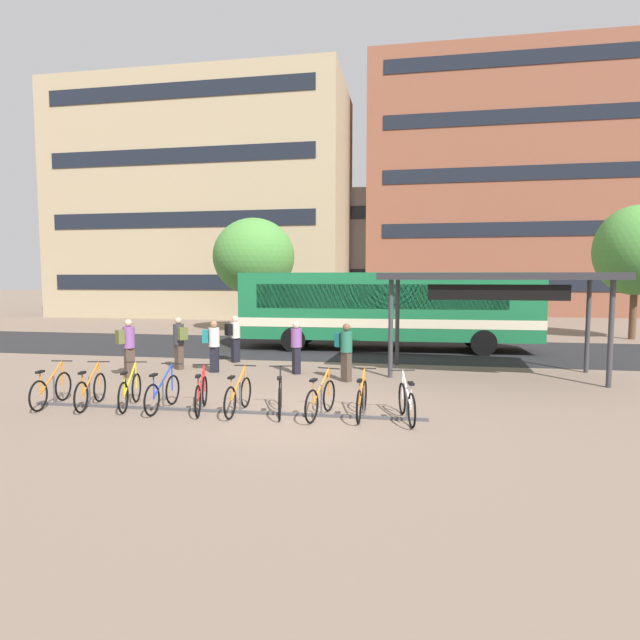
{
  "coord_description": "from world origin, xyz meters",
  "views": [
    {
      "loc": [
        2.34,
        -10.6,
        2.99
      ],
      "look_at": [
        -0.28,
        4.67,
        1.69
      ],
      "focal_mm": 28.31,
      "sensor_mm": 36.0,
      "label": 1
    }
  ],
  "objects_px": {
    "parked_bicycle_orange_5": "(238,396)",
    "commuter_black_pack_4": "(234,336)",
    "commuter_olive_pack_3": "(179,340)",
    "parked_bicycle_orange_0": "(51,390)",
    "commuter_olive_pack_0": "(128,344)",
    "commuter_teal_pack_1": "(345,348)",
    "parked_bicycle_blue_3": "(163,393)",
    "parked_bicycle_black_6": "(280,397)",
    "parked_bicycle_orange_1": "(91,391)",
    "parked_bicycle_orange_7": "(321,399)",
    "commuter_teal_pack_5": "(213,343)",
    "street_tree_0": "(636,251)",
    "city_bus": "(388,307)",
    "parked_bicycle_white_9": "(407,403)",
    "parked_bicycle_yellow_2": "(130,391)",
    "transit_shelter": "(493,279)",
    "parked_bicycle_red_4": "(201,395)",
    "parked_bicycle_orange_8": "(362,400)",
    "commuter_black_pack_2": "(296,344)",
    "street_tree_1": "(254,257)"
  },
  "relations": [
    {
      "from": "parked_bicycle_yellow_2",
      "to": "parked_bicycle_black_6",
      "type": "relative_size",
      "value": 1.0
    },
    {
      "from": "commuter_olive_pack_0",
      "to": "parked_bicycle_blue_3",
      "type": "bearing_deg",
      "value": -102.24
    },
    {
      "from": "commuter_teal_pack_1",
      "to": "street_tree_0",
      "type": "xyz_separation_m",
      "value": [
        12.6,
        12.4,
        3.33
      ]
    },
    {
      "from": "parked_bicycle_orange_5",
      "to": "parked_bicycle_orange_7",
      "type": "distance_m",
      "value": 1.85
    },
    {
      "from": "parked_bicycle_orange_7",
      "to": "commuter_olive_pack_0",
      "type": "xyz_separation_m",
      "value": [
        -6.41,
        3.26,
        0.63
      ]
    },
    {
      "from": "parked_bicycle_orange_8",
      "to": "transit_shelter",
      "type": "relative_size",
      "value": 0.25
    },
    {
      "from": "parked_bicycle_orange_5",
      "to": "commuter_teal_pack_5",
      "type": "relative_size",
      "value": 1.05
    },
    {
      "from": "commuter_olive_pack_0",
      "to": "commuter_teal_pack_5",
      "type": "relative_size",
      "value": 1.07
    },
    {
      "from": "city_bus",
      "to": "commuter_black_pack_4",
      "type": "relative_size",
      "value": 7.33
    },
    {
      "from": "commuter_teal_pack_5",
      "to": "street_tree_0",
      "type": "xyz_separation_m",
      "value": [
        16.9,
        11.7,
        3.36
      ]
    },
    {
      "from": "transit_shelter",
      "to": "parked_bicycle_orange_1",
      "type": "bearing_deg",
      "value": -146.26
    },
    {
      "from": "parked_bicycle_orange_0",
      "to": "street_tree_0",
      "type": "bearing_deg",
      "value": -56.77
    },
    {
      "from": "parked_bicycle_blue_3",
      "to": "parked_bicycle_black_6",
      "type": "relative_size",
      "value": 1.02
    },
    {
      "from": "parked_bicycle_orange_7",
      "to": "commuter_black_pack_2",
      "type": "relative_size",
      "value": 1.03
    },
    {
      "from": "parked_bicycle_blue_3",
      "to": "street_tree_0",
      "type": "distance_m",
      "value": 23.35
    },
    {
      "from": "commuter_teal_pack_1",
      "to": "commuter_black_pack_4",
      "type": "bearing_deg",
      "value": -173.77
    },
    {
      "from": "parked_bicycle_orange_1",
      "to": "transit_shelter",
      "type": "bearing_deg",
      "value": -71.66
    },
    {
      "from": "parked_bicycle_orange_0",
      "to": "parked_bicycle_orange_1",
      "type": "distance_m",
      "value": 0.98
    },
    {
      "from": "parked_bicycle_red_4",
      "to": "commuter_teal_pack_1",
      "type": "distance_m",
      "value": 4.76
    },
    {
      "from": "commuter_olive_pack_0",
      "to": "commuter_teal_pack_5",
      "type": "xyz_separation_m",
      "value": [
        2.18,
        1.25,
        -0.07
      ]
    },
    {
      "from": "parked_bicycle_yellow_2",
      "to": "street_tree_0",
      "type": "height_order",
      "value": "street_tree_0"
    },
    {
      "from": "parked_bicycle_orange_5",
      "to": "city_bus",
      "type": "bearing_deg",
      "value": -14.52
    },
    {
      "from": "parked_bicycle_orange_1",
      "to": "parked_bicycle_blue_3",
      "type": "distance_m",
      "value": 1.77
    },
    {
      "from": "parked_bicycle_blue_3",
      "to": "commuter_black_pack_4",
      "type": "height_order",
      "value": "commuter_black_pack_4"
    },
    {
      "from": "parked_bicycle_yellow_2",
      "to": "parked_bicycle_red_4",
      "type": "xyz_separation_m",
      "value": [
        1.76,
        -0.05,
        0.0
      ]
    },
    {
      "from": "parked_bicycle_orange_8",
      "to": "commuter_teal_pack_5",
      "type": "relative_size",
      "value": 1.05
    },
    {
      "from": "commuter_olive_pack_3",
      "to": "parked_bicycle_orange_0",
      "type": "bearing_deg",
      "value": 115.45
    },
    {
      "from": "parked_bicycle_orange_8",
      "to": "street_tree_1",
      "type": "distance_m",
      "value": 18.42
    },
    {
      "from": "commuter_teal_pack_1",
      "to": "commuter_black_pack_2",
      "type": "bearing_deg",
      "value": -170.98
    },
    {
      "from": "commuter_black_pack_2",
      "to": "commuter_teal_pack_1",
      "type": "bearing_deg",
      "value": 28.16
    },
    {
      "from": "parked_bicycle_orange_0",
      "to": "parked_bicycle_red_4",
      "type": "distance_m",
      "value": 3.66
    },
    {
      "from": "parked_bicycle_black_6",
      "to": "commuter_olive_pack_0",
      "type": "height_order",
      "value": "commuter_olive_pack_0"
    },
    {
      "from": "parked_bicycle_orange_5",
      "to": "commuter_teal_pack_5",
      "type": "distance_m",
      "value": 5.13
    },
    {
      "from": "commuter_olive_pack_0",
      "to": "commuter_teal_pack_1",
      "type": "bearing_deg",
      "value": -47.6
    },
    {
      "from": "parked_bicycle_orange_5",
      "to": "commuter_black_pack_4",
      "type": "height_order",
      "value": "commuter_black_pack_4"
    },
    {
      "from": "parked_bicycle_blue_3",
      "to": "parked_bicycle_red_4",
      "type": "bearing_deg",
      "value": -89.02
    },
    {
      "from": "city_bus",
      "to": "parked_bicycle_white_9",
      "type": "bearing_deg",
      "value": -87.52
    },
    {
      "from": "parked_bicycle_orange_7",
      "to": "commuter_teal_pack_5",
      "type": "distance_m",
      "value": 6.21
    },
    {
      "from": "parked_bicycle_orange_0",
      "to": "parked_bicycle_orange_8",
      "type": "relative_size",
      "value": 0.99
    },
    {
      "from": "parked_bicycle_orange_7",
      "to": "commuter_olive_pack_3",
      "type": "height_order",
      "value": "commuter_olive_pack_3"
    },
    {
      "from": "street_tree_1",
      "to": "commuter_olive_pack_3",
      "type": "bearing_deg",
      "value": -84.77
    },
    {
      "from": "parked_bicycle_orange_5",
      "to": "parked_bicycle_orange_8",
      "type": "relative_size",
      "value": 1.0
    },
    {
      "from": "commuter_olive_pack_0",
      "to": "commuter_olive_pack_3",
      "type": "xyz_separation_m",
      "value": [
        0.92,
        1.53,
        -0.03
      ]
    },
    {
      "from": "parked_bicycle_orange_8",
      "to": "parked_bicycle_orange_0",
      "type": "bearing_deg",
      "value": 93.57
    },
    {
      "from": "transit_shelter",
      "to": "street_tree_1",
      "type": "distance_m",
      "value": 15.59
    },
    {
      "from": "parked_bicycle_yellow_2",
      "to": "commuter_teal_pack_5",
      "type": "height_order",
      "value": "commuter_teal_pack_5"
    },
    {
      "from": "parked_bicycle_orange_5",
      "to": "commuter_olive_pack_3",
      "type": "distance_m",
      "value": 6.04
    },
    {
      "from": "parked_bicycle_blue_3",
      "to": "commuter_black_pack_4",
      "type": "xyz_separation_m",
      "value": [
        -0.57,
        6.47,
        0.57
      ]
    },
    {
      "from": "commuter_olive_pack_0",
      "to": "parked_bicycle_yellow_2",
      "type": "bearing_deg",
      "value": -111.36
    },
    {
      "from": "parked_bicycle_orange_5",
      "to": "street_tree_1",
      "type": "bearing_deg",
      "value": 16.66
    }
  ]
}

